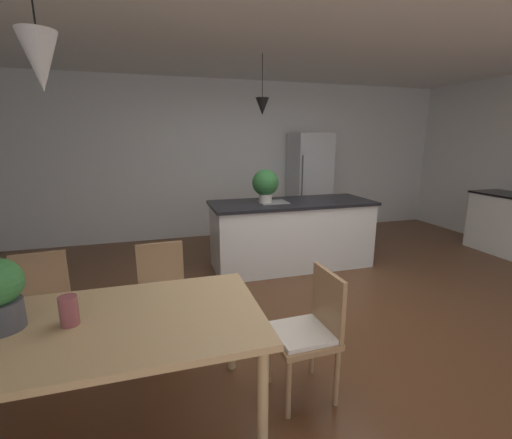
# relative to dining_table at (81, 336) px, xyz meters

# --- Properties ---
(ground_plane) EXTENTS (10.00, 8.40, 0.04)m
(ground_plane) POSITION_rel_dining_table_xyz_m (1.87, 0.93, -0.69)
(ground_plane) COLOR brown
(ceiling_slab) EXTENTS (10.00, 8.40, 0.12)m
(ceiling_slab) POSITION_rel_dining_table_xyz_m (1.87, 0.93, 2.09)
(ceiling_slab) COLOR white
(wall_back_kitchen) EXTENTS (10.00, 0.12, 2.70)m
(wall_back_kitchen) POSITION_rel_dining_table_xyz_m (1.87, 4.19, 0.68)
(wall_back_kitchen) COLOR white
(wall_back_kitchen) RESTS_ON ground_plane
(dining_table) EXTENTS (1.98, 0.95, 0.73)m
(dining_table) POSITION_rel_dining_table_xyz_m (0.00, 0.00, 0.00)
(dining_table) COLOR tan
(dining_table) RESTS_ON ground_plane
(chair_far_right) EXTENTS (0.43, 0.43, 0.87)m
(chair_far_right) POSITION_rel_dining_table_xyz_m (0.44, 0.85, -0.20)
(chair_far_right) COLOR #A87F56
(chair_far_right) RESTS_ON ground_plane
(chair_far_left) EXTENTS (0.43, 0.43, 0.87)m
(chair_far_left) POSITION_rel_dining_table_xyz_m (-0.45, 0.85, -0.20)
(chair_far_left) COLOR #A87F56
(chair_far_left) RESTS_ON ground_plane
(chair_kitchen_end) EXTENTS (0.41, 0.41, 0.87)m
(chair_kitchen_end) POSITION_rel_dining_table_xyz_m (1.36, 0.00, -0.20)
(chair_kitchen_end) COLOR #A87F56
(chair_kitchen_end) RESTS_ON ground_plane
(kitchen_island) EXTENTS (2.18, 0.84, 0.91)m
(kitchen_island) POSITION_rel_dining_table_xyz_m (2.17, 2.31, -0.21)
(kitchen_island) COLOR white
(kitchen_island) RESTS_ON ground_plane
(refrigerator) EXTENTS (0.65, 0.67, 1.82)m
(refrigerator) POSITION_rel_dining_table_xyz_m (3.10, 3.79, 0.24)
(refrigerator) COLOR silver
(refrigerator) RESTS_ON ground_plane
(pendant_over_table) EXTENTS (0.18, 0.18, 0.77)m
(pendant_over_table) POSITION_rel_dining_table_xyz_m (-0.04, 0.06, 1.39)
(pendant_over_table) COLOR black
(pendant_over_island_main) EXTENTS (0.16, 0.16, 0.70)m
(pendant_over_island_main) POSITION_rel_dining_table_xyz_m (1.75, 2.31, 1.43)
(pendant_over_island_main) COLOR black
(potted_plant_on_island) EXTENTS (0.34, 0.34, 0.44)m
(potted_plant_on_island) POSITION_rel_dining_table_xyz_m (1.79, 2.31, 0.48)
(potted_plant_on_island) COLOR beige
(potted_plant_on_island) RESTS_ON kitchen_island
(vase_on_dining_table) EXTENTS (0.10, 0.10, 0.16)m
(vase_on_dining_table) POSITION_rel_dining_table_xyz_m (-0.05, 0.02, 0.14)
(vase_on_dining_table) COLOR #994C51
(vase_on_dining_table) RESTS_ON dining_table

